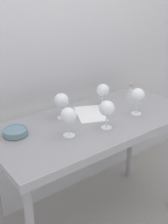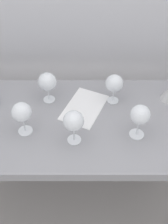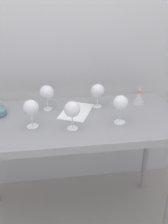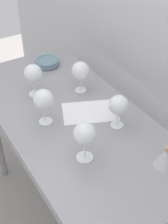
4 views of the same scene
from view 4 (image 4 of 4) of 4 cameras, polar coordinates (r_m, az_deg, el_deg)
ground_plane at (r=2.25m, az=-1.59°, el=-18.83°), size 6.00×6.00×0.00m
back_wall at (r=1.64m, az=13.16°, el=16.28°), size 3.80×0.04×2.60m
steel_counter at (r=1.64m, az=-2.24°, el=-3.48°), size 1.40×0.65×0.90m
wine_glass_near_right at (r=1.26m, az=0.13°, el=-4.03°), size 0.09×0.09×0.19m
wine_glass_near_center at (r=1.46m, az=-7.31°, el=2.17°), size 0.10×0.10×0.18m
wine_glass_far_right at (r=1.45m, az=6.27°, el=1.16°), size 0.09×0.09×0.17m
wine_glass_far_left at (r=1.69m, az=-0.62°, el=7.41°), size 0.10×0.10×0.18m
wine_glass_near_left at (r=1.67m, az=-9.18°, el=6.84°), size 0.10×0.10×0.18m
tasting_sheet_upper at (r=1.59m, az=1.07°, el=0.04°), size 0.28×0.32×0.00m
tasting_bowl at (r=1.99m, az=-6.68°, el=8.96°), size 0.15×0.15×0.04m
decanter_funnel at (r=1.34m, az=14.65°, el=-7.91°), size 0.10×0.10×0.14m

